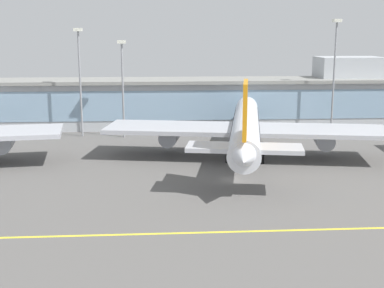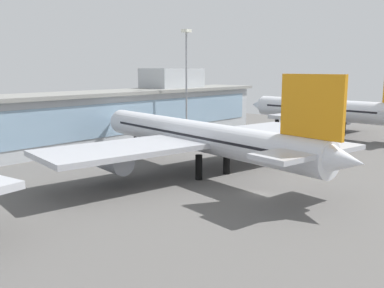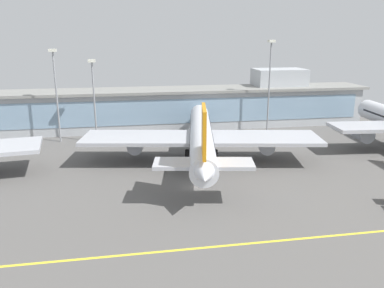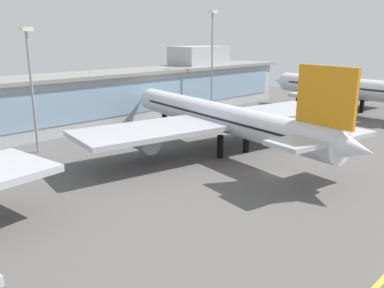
# 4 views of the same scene
# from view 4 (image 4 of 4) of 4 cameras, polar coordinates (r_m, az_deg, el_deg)

# --- Properties ---
(ground_plane) EXTENTS (180.00, 180.00, 0.00)m
(ground_plane) POSITION_cam_4_polar(r_m,az_deg,el_deg) (62.16, 11.50, -4.22)
(ground_plane) COLOR #5B5956
(terminal_building) EXTENTS (126.39, 14.00, 17.16)m
(terminal_building) POSITION_cam_4_polar(r_m,az_deg,el_deg) (97.31, -12.83, 6.58)
(terminal_building) COLOR #ADB2B7
(terminal_building) RESTS_ON ground
(airliner_near_right) EXTENTS (53.62, 58.43, 16.45)m
(airliner_near_right) POSITION_cam_4_polar(r_m,az_deg,el_deg) (72.07, 4.20, 3.64)
(airliner_near_right) COLOR black
(airliner_near_right) RESTS_ON ground
(airliner_far_right) EXTENTS (38.30, 48.86, 17.94)m
(airliner_far_right) POSITION_cam_4_polar(r_m,az_deg,el_deg) (116.20, 21.06, 7.33)
(airliner_far_right) COLOR black
(airliner_far_right) RESTS_ON ground
(apron_light_mast_west) EXTENTS (1.80, 1.80, 21.58)m
(apron_light_mast_west) POSITION_cam_4_polar(r_m,az_deg,el_deg) (74.95, -21.87, 9.50)
(apron_light_mast_west) COLOR gray
(apron_light_mast_west) RESTS_ON ground
(apron_light_mast_centre) EXTENTS (1.80, 1.80, 26.25)m
(apron_light_mast_centre) POSITION_cam_4_polar(r_m,az_deg,el_deg) (105.90, 2.86, 13.27)
(apron_light_mast_centre) COLOR gray
(apron_light_mast_centre) RESTS_ON ground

